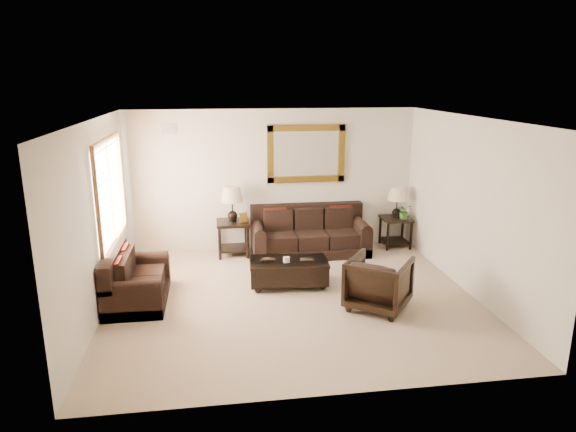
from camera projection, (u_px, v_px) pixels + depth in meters
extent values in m
cube|color=gray|center=(293.00, 298.00, 7.81)|extent=(5.50, 5.00, 0.01)
cube|color=white|center=(293.00, 119.00, 7.11)|extent=(5.50, 5.00, 0.01)
cube|color=beige|center=(273.00, 180.00, 9.85)|extent=(5.50, 0.01, 2.70)
cube|color=beige|center=(331.00, 276.00, 5.07)|extent=(5.50, 0.01, 2.70)
cube|color=beige|center=(96.00, 220.00, 7.08)|extent=(0.01, 5.00, 2.70)
cube|color=beige|center=(470.00, 206.00, 7.84)|extent=(0.01, 5.00, 2.70)
cube|color=white|center=(108.00, 192.00, 7.89)|extent=(0.01, 1.80, 1.50)
cube|color=brown|center=(106.00, 141.00, 7.69)|extent=(0.06, 1.96, 0.08)
cube|color=brown|center=(115.00, 241.00, 8.10)|extent=(0.06, 1.96, 0.08)
cube|color=brown|center=(98.00, 207.00, 6.99)|extent=(0.06, 0.08, 1.50)
cube|color=brown|center=(121.00, 180.00, 8.79)|extent=(0.06, 0.08, 1.50)
cube|color=brown|center=(111.00, 192.00, 7.89)|extent=(0.05, 0.05, 1.50)
cube|color=#4C2D0F|center=(306.00, 154.00, 9.78)|extent=(1.50, 0.06, 1.10)
cube|color=white|center=(306.00, 154.00, 9.79)|extent=(1.26, 0.01, 0.86)
cube|color=#999999|center=(169.00, 129.00, 9.31)|extent=(0.25, 0.02, 0.18)
cube|color=black|center=(310.00, 249.00, 9.80)|extent=(2.19, 0.94, 0.18)
cube|color=black|center=(307.00, 215.00, 9.99)|extent=(2.19, 0.22, 0.45)
cube|color=black|center=(280.00, 239.00, 9.64)|extent=(0.56, 0.77, 0.27)
cube|color=black|center=(310.00, 238.00, 9.72)|extent=(0.56, 0.77, 0.27)
cube|color=black|center=(340.00, 237.00, 9.80)|extent=(0.56, 0.77, 0.27)
cube|color=black|center=(258.00, 243.00, 9.61)|extent=(0.22, 0.94, 0.53)
cylinder|color=black|center=(258.00, 229.00, 9.54)|extent=(0.22, 0.93, 0.22)
cube|color=black|center=(360.00, 238.00, 9.89)|extent=(0.22, 0.94, 0.53)
cylinder|color=black|center=(360.00, 225.00, 9.82)|extent=(0.22, 0.93, 0.22)
cube|color=maroon|center=(275.00, 219.00, 9.73)|extent=(0.42, 0.18, 0.43)
cube|color=maroon|center=(341.00, 216.00, 9.91)|extent=(0.42, 0.18, 0.43)
cube|color=black|center=(138.00, 296.00, 7.70)|extent=(0.84, 1.42, 0.16)
cube|color=black|center=(113.00, 265.00, 7.52)|extent=(0.20, 1.42, 0.40)
cube|color=black|center=(136.00, 291.00, 7.40)|extent=(0.69, 0.50, 0.24)
cube|color=black|center=(141.00, 277.00, 7.89)|extent=(0.69, 0.50, 0.24)
cube|color=black|center=(132.00, 304.00, 7.07)|extent=(0.84, 0.20, 0.47)
cylinder|color=black|center=(130.00, 288.00, 7.01)|extent=(0.83, 0.20, 0.20)
cube|color=black|center=(143.00, 272.00, 8.24)|extent=(0.84, 0.20, 0.47)
cylinder|color=black|center=(142.00, 258.00, 8.18)|extent=(0.83, 0.20, 0.20)
cube|color=maroon|center=(121.00, 272.00, 7.25)|extent=(0.16, 0.37, 0.38)
cube|color=maroon|center=(128.00, 258.00, 7.83)|extent=(0.16, 0.37, 0.38)
cube|color=black|center=(233.00, 223.00, 9.60)|extent=(0.60, 0.60, 0.05)
cube|color=black|center=(233.00, 248.00, 9.73)|extent=(0.51, 0.51, 0.03)
cylinder|color=black|center=(220.00, 244.00, 9.40)|extent=(0.05, 0.05, 0.60)
cylinder|color=black|center=(248.00, 243.00, 9.47)|extent=(0.05, 0.05, 0.60)
cylinder|color=black|center=(219.00, 236.00, 9.89)|extent=(0.05, 0.05, 0.60)
cylinder|color=black|center=(246.00, 235.00, 9.97)|extent=(0.05, 0.05, 0.60)
sphere|color=black|center=(233.00, 216.00, 9.56)|extent=(0.19, 0.19, 0.19)
cylinder|color=black|center=(232.00, 205.00, 9.51)|extent=(0.03, 0.03, 0.39)
cone|color=tan|center=(232.00, 194.00, 9.46)|extent=(0.42, 0.42, 0.28)
cube|color=#4C2D0F|center=(243.00, 218.00, 9.49)|extent=(0.16, 0.11, 0.19)
cube|color=black|center=(396.00, 219.00, 10.08)|extent=(0.55, 0.55, 0.05)
cube|color=black|center=(395.00, 241.00, 10.20)|extent=(0.47, 0.47, 0.03)
cylinder|color=black|center=(388.00, 237.00, 9.91)|extent=(0.05, 0.05, 0.55)
cylinder|color=black|center=(411.00, 236.00, 9.97)|extent=(0.05, 0.05, 0.55)
cylinder|color=black|center=(380.00, 230.00, 10.35)|extent=(0.05, 0.05, 0.55)
cylinder|color=black|center=(402.00, 229.00, 10.42)|extent=(0.05, 0.05, 0.55)
sphere|color=black|center=(396.00, 212.00, 10.05)|extent=(0.17, 0.17, 0.17)
cylinder|color=black|center=(397.00, 204.00, 10.01)|extent=(0.02, 0.02, 0.36)
cone|color=tan|center=(397.00, 194.00, 9.95)|extent=(0.38, 0.38, 0.26)
sphere|color=black|center=(258.00, 290.00, 8.01)|extent=(0.11, 0.11, 0.11)
sphere|color=black|center=(323.00, 286.00, 8.16)|extent=(0.11, 0.11, 0.11)
sphere|color=black|center=(256.00, 279.00, 8.46)|extent=(0.11, 0.11, 0.11)
sphere|color=black|center=(317.00, 275.00, 8.61)|extent=(0.11, 0.11, 0.11)
cube|color=black|center=(289.00, 270.00, 8.25)|extent=(1.26, 0.73, 0.34)
cube|color=black|center=(289.00, 261.00, 8.22)|extent=(1.29, 0.75, 0.04)
cube|color=black|center=(268.00, 260.00, 8.21)|extent=(0.22, 0.15, 0.03)
cube|color=black|center=(306.00, 260.00, 8.20)|extent=(0.20, 0.14, 0.02)
cube|color=white|center=(287.00, 260.00, 8.10)|extent=(0.09, 0.07, 0.09)
imported|color=black|center=(379.00, 281.00, 7.39)|extent=(1.11, 1.10, 0.84)
imported|color=#25531C|center=(404.00, 213.00, 9.97)|extent=(0.37, 0.39, 0.24)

